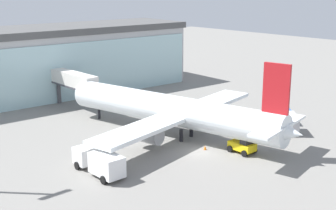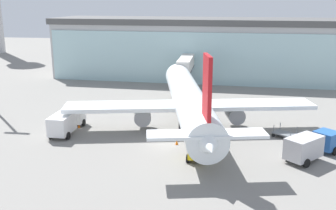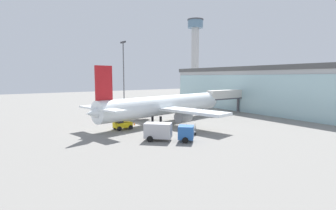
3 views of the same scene
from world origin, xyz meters
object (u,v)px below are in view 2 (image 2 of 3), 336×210
Objects in this scene: airplane at (189,101)px; safety_cone_nose at (177,142)px; jet_bridge at (186,64)px; fuel_truck at (311,145)px; baggage_cart at (285,134)px; catering_truck at (66,121)px; pushback_tug at (197,150)px; safety_cone_wingtip at (79,126)px.

airplane reaches higher than safety_cone_nose.
jet_bridge is 22.08m from airplane.
airplane is at bearing -173.57° from jet_bridge.
fuel_truck is 6.42m from baggage_cart.
catering_truck is 14.33m from safety_cone_nose.
fuel_truck reaches higher than safety_cone_nose.
catering_truck is 2.29× the size of pushback_tug.
safety_cone_nose is at bearing 162.06° from airplane.
jet_bridge is 1.69× the size of catering_truck.
airplane reaches higher than catering_truck.
safety_cone_nose and safety_cone_wingtip have the same top height.
fuel_truck is 14.53m from safety_cone_nose.
jet_bridge is 3.89× the size of baggage_cart.
airplane is at bearing 10.18° from pushback_tug.
pushback_tug is at bearing -55.96° from safety_cone_nose.
jet_bridge is 3.86× the size of pushback_tug.
baggage_cart is at bearing 17.56° from safety_cone_nose.
airplane is 7.36m from safety_cone_nose.
airplane is at bearing 101.90° from fuel_truck.
pushback_tug is 4.70m from safety_cone_nose.
safety_cone_nose is (-0.78, -6.55, -3.27)m from airplane.
jet_bridge reaches higher than fuel_truck.
catering_truck is at bearing 94.56° from airplane.
catering_truck and fuel_truck have the same top height.
baggage_cart is 0.99× the size of pushback_tug.
safety_cone_wingtip is (-15.87, 8.21, -0.70)m from pushback_tug.
pushback_tug is (-11.72, -1.73, -0.49)m from fuel_truck.
fuel_truck is 12.27× the size of safety_cone_wingtip.
safety_cone_wingtip is at bearing -21.19° from catering_truck.
baggage_cart is (11.85, -2.55, -3.05)m from airplane.
fuel_truck is 11.86m from pushback_tug.
jet_bridge is at bearing 71.88° from fuel_truck.
safety_cone_wingtip is at bearing 161.83° from safety_cone_nose.
pushback_tug is (-10.03, -7.85, 0.47)m from baggage_cart.
jet_bridge is 1.84× the size of fuel_truck.
catering_truck is (-12.57, -26.11, -3.21)m from jet_bridge.
safety_cone_nose is at bearing 126.09° from fuel_truck.
jet_bridge is 34.60m from fuel_truck.
airplane reaches higher than jet_bridge.
jet_bridge is at bearing -24.68° from catering_truck.
safety_cone_wingtip is (-11.76, -24.12, -4.40)m from jet_bridge.
pushback_tug is (1.82, -10.40, -2.58)m from airplane.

